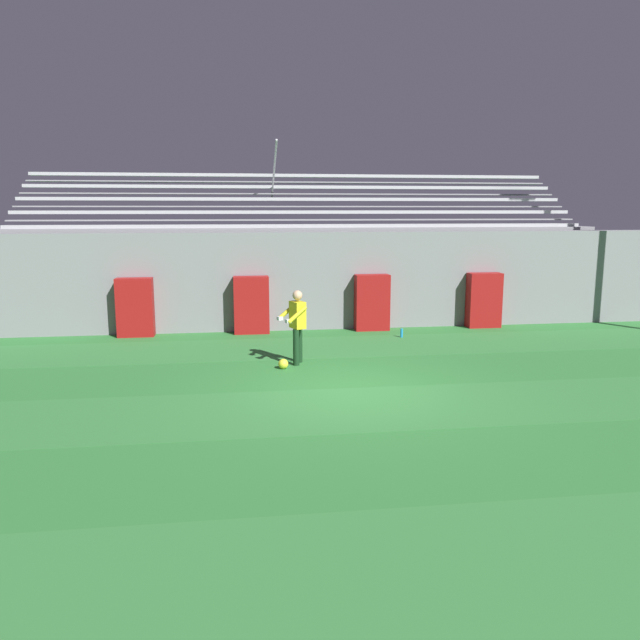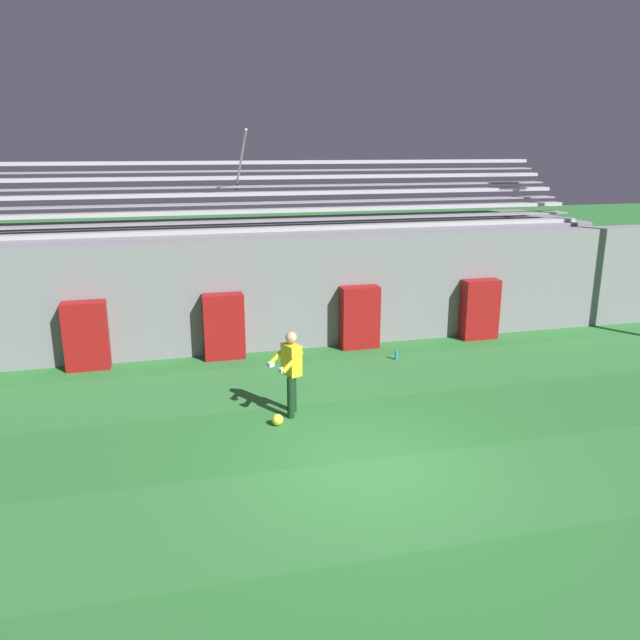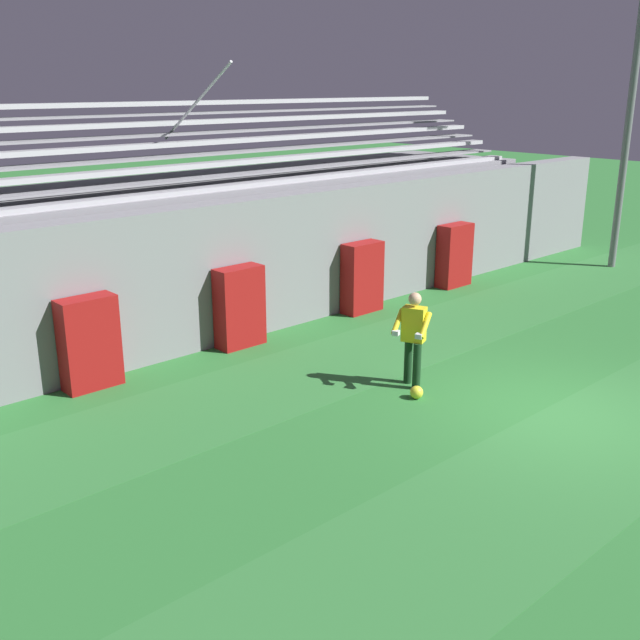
{
  "view_description": "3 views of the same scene",
  "coord_description": "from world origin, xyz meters",
  "views": [
    {
      "loc": [
        -2.17,
        -11.36,
        3.45
      ],
      "look_at": [
        -0.37,
        1.67,
        1.1
      ],
      "focal_mm": 35.0,
      "sensor_mm": 36.0,
      "label": 1
    },
    {
      "loc": [
        -2.98,
        -8.66,
        5.01
      ],
      "look_at": [
        -0.18,
        2.53,
        1.79
      ],
      "focal_mm": 35.0,
      "sensor_mm": 36.0,
      "label": 2
    },
    {
      "loc": [
        -10.07,
        -5.47,
        5.0
      ],
      "look_at": [
        -1.88,
        3.44,
        1.15
      ],
      "focal_mm": 42.0,
      "sensor_mm": 36.0,
      "label": 3
    }
  ],
  "objects": [
    {
      "name": "turf_stripe_mid",
      "position": [
        0.0,
        -1.05,
        0.0
      ],
      "size": [
        28.0,
        2.48,
        0.01
      ],
      "primitive_type": "cube",
      "color": "#337A38",
      "rests_on": "ground"
    },
    {
      "name": "padding_pillar_gate_right",
      "position": [
        1.72,
        5.95,
        0.8
      ],
      "size": [
        0.98,
        0.44,
        1.6
      ],
      "primitive_type": "cube",
      "color": "maroon",
      "rests_on": "ground"
    },
    {
      "name": "padding_pillar_far_right",
      "position": [
        5.09,
        5.95,
        0.8
      ],
      "size": [
        0.98,
        0.44,
        1.6
      ],
      "primitive_type": "cube",
      "color": "maroon",
      "rests_on": "ground"
    },
    {
      "name": "ground_plane",
      "position": [
        0.0,
        0.0,
        0.0
      ],
      "size": [
        80.0,
        80.0,
        0.0
      ],
      "primitive_type": "plane",
      "color": "#2D7533"
    },
    {
      "name": "floodlight_pole",
      "position": [
        10.11,
        4.2,
        5.56
      ],
      "size": [
        0.9,
        0.36,
        8.92
      ],
      "color": "slate",
      "rests_on": "ground"
    },
    {
      "name": "goalkeeper",
      "position": [
        -0.81,
        2.27,
        0.95
      ],
      "size": [
        0.66,
        0.71,
        1.67
      ],
      "color": "#143319",
      "rests_on": "ground"
    },
    {
      "name": "padding_pillar_gate_left",
      "position": [
        -1.72,
        5.95,
        0.8
      ],
      "size": [
        0.98,
        0.44,
        1.6
      ],
      "primitive_type": "cube",
      "color": "maroon",
      "rests_on": "ground"
    },
    {
      "name": "back_wall",
      "position": [
        0.0,
        6.5,
        1.4
      ],
      "size": [
        24.0,
        0.6,
        2.8
      ],
      "primitive_type": "cube",
      "color": "gray",
      "rests_on": "ground"
    },
    {
      "name": "soccer_ball",
      "position": [
        -1.16,
        1.86,
        0.11
      ],
      "size": [
        0.22,
        0.22,
        0.22
      ],
      "primitive_type": "sphere",
      "color": "yellow",
      "rests_on": "ground"
    },
    {
      "name": "turf_stripe_far",
      "position": [
        0.0,
        3.9,
        0.0
      ],
      "size": [
        28.0,
        2.48,
        0.01
      ],
      "primitive_type": "cube",
      "color": "#337A38",
      "rests_on": "ground"
    },
    {
      "name": "water_bottle",
      "position": [
        2.3,
        4.8,
        0.12
      ],
      "size": [
        0.07,
        0.07,
        0.24
      ],
      "primitive_type": "cylinder",
      "color": "#1E8CD8",
      "rests_on": "ground"
    },
    {
      "name": "padding_pillar_far_left",
      "position": [
        -4.88,
        5.95,
        0.8
      ],
      "size": [
        0.98,
        0.44,
        1.6
      ],
      "primitive_type": "cube",
      "color": "maroon",
      "rests_on": "ground"
    },
    {
      "name": "bleacher_stand",
      "position": [
        -0.0,
        8.84,
        1.5
      ],
      "size": [
        18.0,
        4.05,
        5.43
      ],
      "color": "gray",
      "rests_on": "ground"
    }
  ]
}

